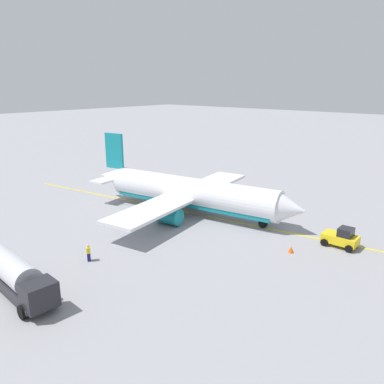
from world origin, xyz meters
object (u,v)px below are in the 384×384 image
pushback_tug (341,238)px  safety_cone_nose (291,249)px  fuel_tanker (17,275)px  airplane (189,193)px  refueling_worker (89,253)px

pushback_tug → safety_cone_nose: bearing=-124.0°
fuel_tanker → pushback_tug: bearing=58.6°
fuel_tanker → airplane: bearing=97.0°
pushback_tug → refueling_worker: size_ratio=2.12×
safety_cone_nose → refueling_worker: bearing=-133.6°
fuel_tanker → safety_cone_nose: bearing=59.2°
airplane → pushback_tug: 19.92m
fuel_tanker → safety_cone_nose: size_ratio=15.55×
fuel_tanker → pushback_tug: fuel_tanker is taller
refueling_worker → pushback_tug: bearing=48.6°
airplane → safety_cone_nose: airplane is taller
airplane → refueling_worker: airplane is taller
refueling_worker → safety_cone_nose: refueling_worker is taller
pushback_tug → safety_cone_nose: (-3.32, -4.93, -0.66)m
airplane → pushback_tug: size_ratio=8.80×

